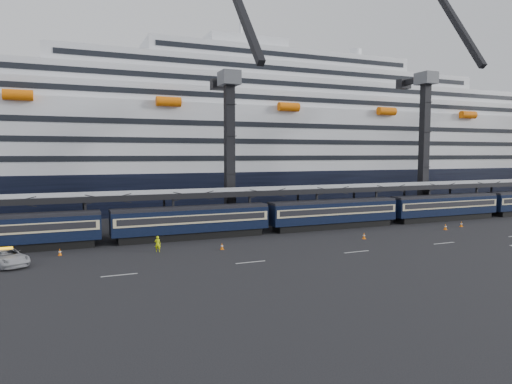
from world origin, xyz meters
The scene contains 13 objects.
ground centered at (0.00, 0.00, 0.00)m, with size 260.00×260.00×0.00m, color black.
train centered at (-4.65, 10.00, 2.20)m, with size 133.05×3.00×4.05m.
canopy centered at (0.00, 14.00, 5.25)m, with size 130.00×6.25×5.53m.
cruise_ship centered at (-1.08, 45.99, 12.34)m, with size 214.09×28.84×34.00m.
crane_dark_near centered at (-20.00, 18.59, 11.93)m, with size 4.50×17.75×35.08m.
crane_dark_mid centered at (15.00, 17.59, 13.36)m, with size 4.50×18.24×39.64m.
pickup_truck centered at (-47.20, 3.46, 0.77)m, with size 2.57×5.57×1.55m, color #A9AAB0.
worker centered at (-33.28, 3.99, 0.85)m, with size 0.62×0.41×1.69m, color #DCF10C.
traffic_cone_a centered at (-42.73, 6.19, 0.35)m, with size 0.35×0.35×0.70m.
traffic_cone_b centered at (-26.66, 2.60, 0.36)m, with size 0.36×0.36×0.72m.
traffic_cone_c centered at (-8.88, 1.79, 0.38)m, with size 0.39×0.39×0.78m.
traffic_cone_d centered at (5.28, 3.04, 0.41)m, with size 0.42×0.42×0.83m.
traffic_cone_e centered at (9.34, 4.17, 0.39)m, with size 0.40×0.40×0.79m.
Camera 1 is at (-41.88, -43.40, 10.25)m, focal length 32.00 mm.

